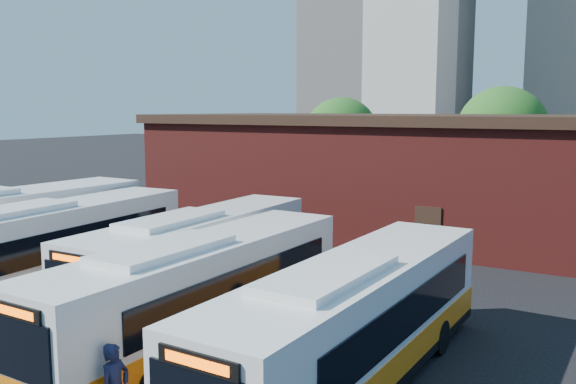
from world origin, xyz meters
The scene contains 8 objects.
ground centered at (0.00, 0.00, 0.00)m, with size 220.00×220.00×0.00m, color black.
bus_west centered at (-7.40, 2.10, 1.54)m, with size 3.24×12.54×3.38m.
bus_midwest centered at (-2.22, 4.24, 1.44)m, with size 2.72×11.75×3.18m.
bus_mideast centered at (0.73, 0.72, 1.47)m, with size 2.63×11.95×3.24m.
bus_east centered at (5.49, 0.67, 1.48)m, with size 2.71×12.06×3.27m.
depot_building centered at (0.00, 20.00, 3.26)m, with size 28.60×12.60×6.40m.
tree_west centered at (-10.00, 32.00, 4.64)m, with size 6.00×6.00×7.65m.
tree_mid centered at (2.00, 34.00, 5.08)m, with size 6.56×6.56×8.36m.
Camera 1 is at (11.27, -12.22, 6.72)m, focal length 38.00 mm.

